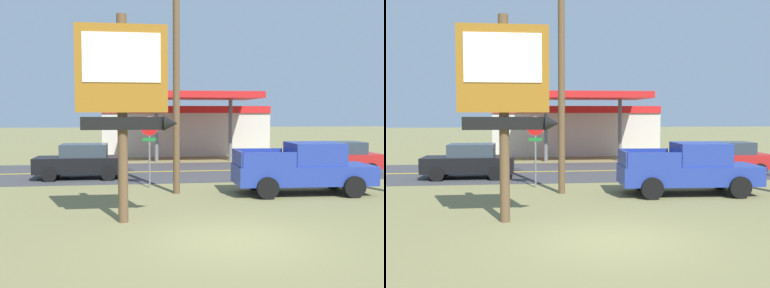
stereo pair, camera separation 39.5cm
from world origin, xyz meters
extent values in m
plane|color=olive|center=(0.00, 0.00, 0.00)|extent=(180.00, 180.00, 0.00)
cube|color=#3D3D3F|center=(0.00, 13.00, 0.01)|extent=(140.00, 8.00, 0.02)
cube|color=gold|center=(0.00, 13.00, 0.02)|extent=(126.00, 0.20, 0.01)
cylinder|color=brown|center=(-2.73, 2.18, 2.90)|extent=(0.28, 0.28, 5.80)
cube|color=#996019|center=(-2.73, 2.00, 4.30)|extent=(2.51, 0.16, 2.40)
cube|color=white|center=(-2.73, 1.91, 4.59)|extent=(2.11, 0.03, 1.34)
cube|color=black|center=(-2.73, 2.00, 2.80)|extent=(2.26, 0.12, 0.36)
cone|color=black|center=(-1.40, 2.00, 2.80)|extent=(0.40, 0.44, 0.44)
cylinder|color=slate|center=(-1.77, 8.04, 1.10)|extent=(0.08, 0.08, 2.20)
cylinder|color=red|center=(-1.77, 8.01, 2.55)|extent=(0.76, 0.03, 0.76)
cylinder|color=white|center=(-1.77, 8.03, 2.55)|extent=(0.80, 0.01, 0.80)
cube|color=#19722D|center=(-1.77, 8.01, 2.00)|extent=(0.56, 0.03, 0.14)
cylinder|color=brown|center=(-0.79, 6.56, 4.94)|extent=(0.26, 0.26, 9.88)
cube|color=beige|center=(1.46, 24.13, 1.80)|extent=(12.00, 6.00, 3.60)
cube|color=red|center=(1.46, 21.08, 3.35)|extent=(12.00, 0.12, 0.50)
cube|color=red|center=(1.46, 18.13, 4.20)|extent=(8.00, 5.00, 0.40)
cylinder|color=slate|center=(-0.94, 18.13, 2.10)|extent=(0.24, 0.24, 4.20)
cylinder|color=slate|center=(3.86, 18.13, 2.10)|extent=(0.24, 0.24, 4.20)
cube|color=#233893|center=(3.98, 5.87, 0.76)|extent=(5.28, 2.18, 0.72)
cube|color=#233893|center=(4.43, 5.85, 1.54)|extent=(1.97, 1.88, 0.84)
cube|color=#28333D|center=(5.32, 5.81, 1.54)|extent=(0.17, 1.66, 0.71)
cube|color=#233893|center=(2.49, 6.85, 1.40)|extent=(1.95, 0.20, 0.56)
cube|color=#233893|center=(2.42, 5.01, 1.40)|extent=(1.95, 0.20, 0.56)
cube|color=#233893|center=(1.48, 5.97, 1.40)|extent=(0.20, 1.88, 0.56)
cylinder|color=black|center=(5.63, 6.78, 0.40)|extent=(0.81, 0.31, 0.80)
cylinder|color=black|center=(5.55, 4.82, 0.40)|extent=(0.81, 0.31, 0.80)
cylinder|color=black|center=(2.41, 6.91, 0.40)|extent=(0.81, 0.31, 0.80)
cylinder|color=black|center=(2.33, 4.96, 0.40)|extent=(0.81, 0.31, 0.80)
cube|color=black|center=(-4.85, 11.00, 0.68)|extent=(4.20, 1.76, 0.72)
cube|color=#2D3842|center=(-4.70, 11.00, 1.34)|extent=(2.10, 1.56, 0.60)
cylinder|color=black|center=(-6.15, 10.12, 0.32)|extent=(0.64, 0.24, 0.64)
cylinder|color=black|center=(-6.15, 11.88, 0.32)|extent=(0.64, 0.24, 0.64)
cylinder|color=black|center=(-3.55, 10.12, 0.32)|extent=(0.64, 0.24, 0.64)
cylinder|color=black|center=(-3.55, 11.88, 0.32)|extent=(0.64, 0.24, 0.64)
cube|color=red|center=(7.87, 11.00, 0.68)|extent=(4.20, 1.76, 0.72)
cube|color=#2D3842|center=(8.02, 11.00, 1.34)|extent=(2.10, 1.56, 0.60)
cylinder|color=black|center=(6.57, 10.12, 0.32)|extent=(0.64, 0.24, 0.64)
cylinder|color=black|center=(6.57, 11.88, 0.32)|extent=(0.64, 0.24, 0.64)
cylinder|color=black|center=(9.17, 10.12, 0.32)|extent=(0.64, 0.24, 0.64)
cylinder|color=black|center=(9.17, 11.88, 0.32)|extent=(0.64, 0.24, 0.64)
camera|label=1|loc=(-2.47, -10.56, 3.07)|focal=42.26mm
camera|label=2|loc=(-2.08, -10.61, 3.07)|focal=42.26mm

